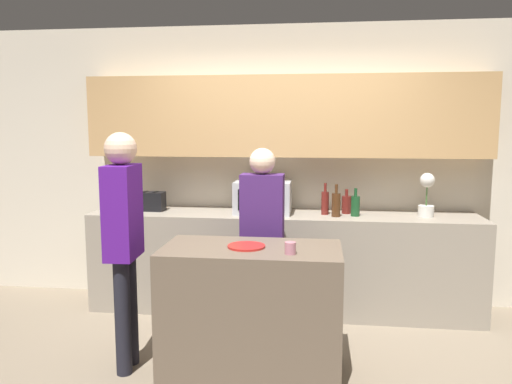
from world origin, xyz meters
name	(u,v)px	position (x,y,z in m)	size (l,w,h in m)	color
ground_plane	(267,382)	(0.00, 0.00, 0.00)	(14.00, 14.00, 0.00)	#7F705B
back_wall	(285,147)	(0.00, 1.66, 1.54)	(6.40, 0.40, 2.70)	beige
back_counter	(282,262)	(0.00, 1.39, 0.46)	(3.60, 0.62, 0.93)	gray
kitchen_island	(252,311)	(-0.13, 0.13, 0.46)	(1.23, 0.64, 0.91)	brown
microwave	(263,197)	(-0.19, 1.40, 1.08)	(0.52, 0.39, 0.30)	#B7BABC
toaster	(151,201)	(-1.28, 1.40, 1.02)	(0.26, 0.16, 0.18)	black
potted_plant	(427,195)	(1.29, 1.40, 1.12)	(0.14, 0.14, 0.40)	silver
bottle_0	(325,202)	(0.39, 1.40, 1.04)	(0.07, 0.07, 0.29)	maroon
bottle_1	(336,204)	(0.49, 1.29, 1.04)	(0.08, 0.08, 0.29)	#472814
bottle_2	(346,204)	(0.59, 1.47, 1.01)	(0.09, 0.09, 0.23)	maroon
bottle_3	(355,205)	(0.66, 1.34, 1.02)	(0.08, 0.08, 0.26)	#194723
plate_on_island	(246,246)	(-0.16, 0.12, 0.92)	(0.26, 0.26, 0.01)	red
cup_0	(290,248)	(0.15, -0.02, 0.95)	(0.07, 0.07, 0.08)	#BB7485
person_left	(123,231)	(-1.02, 0.08, 1.01)	(0.22, 0.35, 1.70)	black
person_center	(262,228)	(-0.12, 0.71, 0.92)	(0.34, 0.21, 1.57)	black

